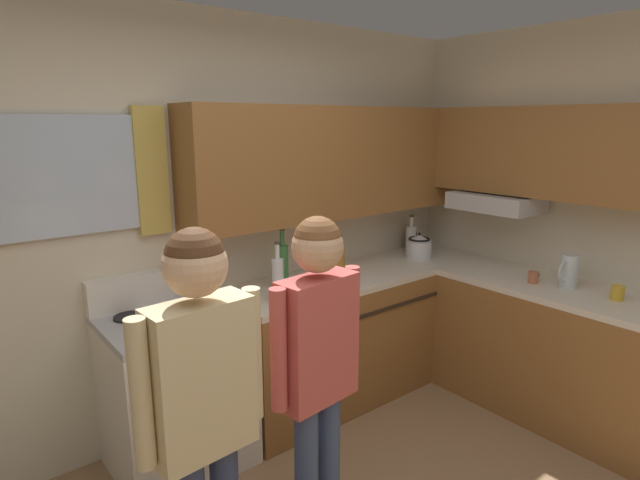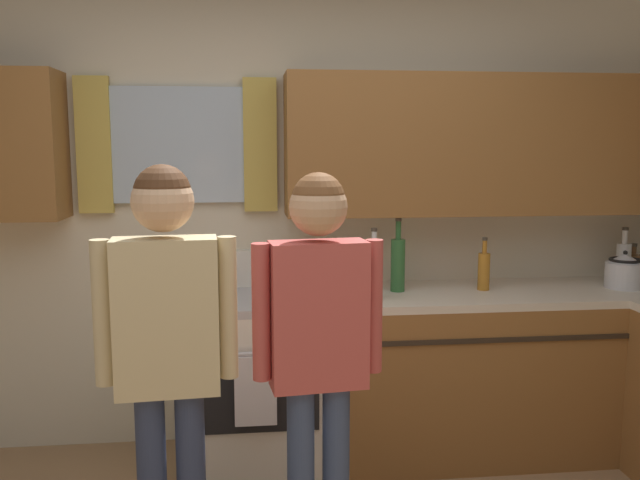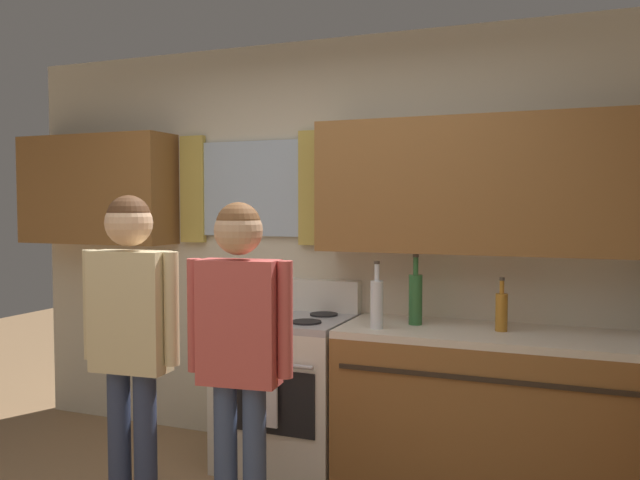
# 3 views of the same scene
# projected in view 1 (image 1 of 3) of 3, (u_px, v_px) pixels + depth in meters

# --- Properties ---
(back_wall_unit) EXTENTS (4.60, 0.42, 2.60)m
(back_wall_unit) POSITION_uv_depth(u_px,v_px,m) (191.00, 206.00, 3.06)
(back_wall_unit) COLOR beige
(back_wall_unit) RESTS_ON ground
(kitchen_counter_run) EXTENTS (2.12, 2.24, 0.90)m
(kitchen_counter_run) POSITION_uv_depth(u_px,v_px,m) (443.00, 339.00, 3.61)
(kitchen_counter_run) COLOR brown
(kitchen_counter_run) RESTS_ON ground
(stove_oven) EXTENTS (0.73, 0.67, 1.10)m
(stove_oven) POSITION_uv_depth(u_px,v_px,m) (176.00, 388.00, 2.91)
(stove_oven) COLOR silver
(stove_oven) RESTS_ON ground
(bottle_oil_amber) EXTENTS (0.06, 0.06, 0.29)m
(bottle_oil_amber) POSITION_uv_depth(u_px,v_px,m) (340.00, 260.00, 3.55)
(bottle_oil_amber) COLOR #B27223
(bottle_oil_amber) RESTS_ON kitchen_counter_run
(bottle_squat_brown) EXTENTS (0.08, 0.08, 0.21)m
(bottle_squat_brown) POSITION_uv_depth(u_px,v_px,m) (412.00, 240.00, 4.32)
(bottle_squat_brown) COLOR brown
(bottle_squat_brown) RESTS_ON kitchen_counter_run
(bottle_tall_clear) EXTENTS (0.07, 0.07, 0.37)m
(bottle_tall_clear) POSITION_uv_depth(u_px,v_px,m) (278.00, 279.00, 3.03)
(bottle_tall_clear) COLOR silver
(bottle_tall_clear) RESTS_ON kitchen_counter_run
(bottle_milk_white) EXTENTS (0.08, 0.08, 0.31)m
(bottle_milk_white) POSITION_uv_depth(u_px,v_px,m) (411.00, 238.00, 4.17)
(bottle_milk_white) COLOR white
(bottle_milk_white) RESTS_ON kitchen_counter_run
(bottle_wine_green) EXTENTS (0.08, 0.08, 0.39)m
(bottle_wine_green) POSITION_uv_depth(u_px,v_px,m) (283.00, 265.00, 3.28)
(bottle_wine_green) COLOR #2D6633
(bottle_wine_green) RESTS_ON kitchen_counter_run
(mug_mustard_yellow) EXTENTS (0.12, 0.08, 0.09)m
(mug_mustard_yellow) POSITION_uv_depth(u_px,v_px,m) (618.00, 292.00, 3.08)
(mug_mustard_yellow) COLOR gold
(mug_mustard_yellow) RESTS_ON kitchen_counter_run
(cup_terracotta) EXTENTS (0.11, 0.07, 0.08)m
(cup_terracotta) POSITION_uv_depth(u_px,v_px,m) (534.00, 277.00, 3.40)
(cup_terracotta) COLOR #B76642
(cup_terracotta) RESTS_ON kitchen_counter_run
(stovetop_kettle) EXTENTS (0.27, 0.20, 0.21)m
(stovetop_kettle) POSITION_uv_depth(u_px,v_px,m) (419.00, 246.00, 4.01)
(stovetop_kettle) COLOR silver
(stovetop_kettle) RESTS_ON kitchen_counter_run
(water_pitcher) EXTENTS (0.19, 0.11, 0.22)m
(water_pitcher) POSITION_uv_depth(u_px,v_px,m) (568.00, 271.00, 3.29)
(water_pitcher) COLOR silver
(water_pitcher) RESTS_ON kitchen_counter_run
(adult_left) EXTENTS (0.50, 0.22, 1.61)m
(adult_left) POSITION_uv_depth(u_px,v_px,m) (203.00, 394.00, 1.79)
(adult_left) COLOR #2D3856
(adult_left) RESTS_ON ground
(adult_in_plaid) EXTENTS (0.49, 0.21, 1.58)m
(adult_in_plaid) POSITION_uv_depth(u_px,v_px,m) (318.00, 353.00, 2.16)
(adult_in_plaid) COLOR #38476B
(adult_in_plaid) RESTS_ON ground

